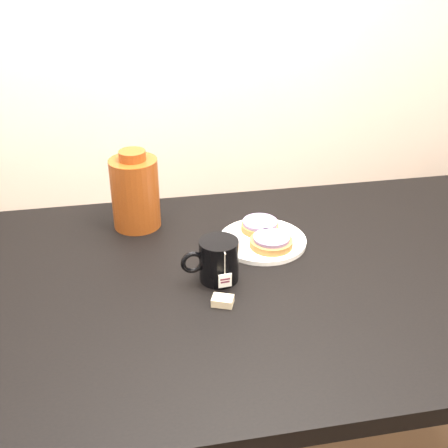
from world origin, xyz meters
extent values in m
cube|color=black|center=(0.00, 0.00, 0.73)|extent=(1.40, 0.90, 0.04)
cylinder|color=black|center=(-0.64, 0.39, 0.35)|extent=(0.06, 0.06, 0.71)
cylinder|color=black|center=(0.64, 0.39, 0.35)|extent=(0.06, 0.06, 0.71)
cylinder|color=white|center=(0.00, 0.14, 0.76)|extent=(0.22, 0.22, 0.01)
torus|color=white|center=(0.00, 0.14, 0.76)|extent=(0.22, 0.22, 0.01)
cylinder|color=brown|center=(0.00, 0.19, 0.77)|extent=(0.12, 0.12, 0.02)
cylinder|color=gray|center=(0.00, 0.19, 0.78)|extent=(0.11, 0.11, 0.01)
cylinder|color=brown|center=(0.01, 0.10, 0.77)|extent=(0.11, 0.11, 0.02)
cylinder|color=gray|center=(0.01, 0.10, 0.78)|extent=(0.09, 0.09, 0.01)
cylinder|color=black|center=(-0.14, 0.00, 0.80)|extent=(0.10, 0.10, 0.10)
cylinder|color=black|center=(-0.14, 0.00, 0.84)|extent=(0.08, 0.08, 0.00)
torus|color=black|center=(-0.20, 0.00, 0.80)|extent=(0.06, 0.02, 0.05)
cylinder|color=beige|center=(-0.13, -0.04, 0.82)|extent=(0.00, 0.00, 0.05)
cube|color=white|center=(-0.13, -0.04, 0.78)|extent=(0.03, 0.00, 0.03)
cube|color=#C6B793|center=(-0.15, -0.09, 0.76)|extent=(0.05, 0.05, 0.02)
cylinder|color=#5A230B|center=(-0.31, 0.30, 0.84)|extent=(0.16, 0.16, 0.19)
cylinder|color=#5A230B|center=(-0.31, 0.30, 0.95)|extent=(0.07, 0.07, 0.02)
camera|label=1|loc=(-0.33, -1.05, 1.47)|focal=45.00mm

